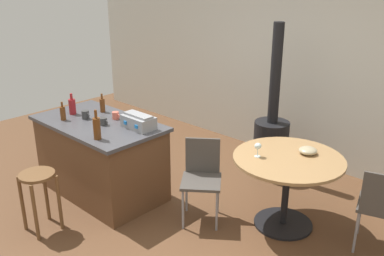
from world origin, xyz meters
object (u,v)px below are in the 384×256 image
Objects in this scene: cup_0 at (86,115)px; cup_2 at (104,121)px; wooden_stool at (39,188)px; wood_stove at (271,138)px; bottle_2 at (63,113)px; folding_chair_near at (202,174)px; folding_chair_far at (381,205)px; cup_1 at (116,115)px; serving_bowl at (308,151)px; dining_table at (287,174)px; bottle_1 at (72,106)px; toolbox at (139,121)px; bottle_0 at (97,128)px; bottle_3 at (102,105)px; wine_glass at (258,147)px; kitchen_island at (101,157)px.

cup_0 is 1.00× the size of cup_2.
wooden_stool is 0.33× the size of wood_stove.
cup_0 is 0.32m from cup_2.
folding_chair_near is at bearing 21.88° from bottle_2.
folding_chair_far is at bearing -23.50° from wood_stove.
cup_1 is 0.63× the size of serving_bowl.
folding_chair_far is (0.86, 0.19, -0.08)m from dining_table.
bottle_1 reaches higher than dining_table.
bottle_2 is at bearing -153.52° from toolbox.
dining_table is 0.86m from folding_chair_near.
bottle_0 is at bearing -54.61° from cup_1.
bottle_0 reaches higher than bottle_2.
wooden_stool is 5.25× the size of cup_0.
bottle_1 is at bearing -159.27° from dining_table.
serving_bowl reaches higher than dining_table.
bottle_3 is 1.88× the size of cup_0.
cup_1 is 2.14m from serving_bowl.
toolbox is 2.53× the size of wine_glass.
wine_glass is (1.57, 0.68, -0.06)m from cup_2.
cup_0 is (-2.12, -0.89, 0.35)m from dining_table.
cup_2 is (0.06, -0.21, -0.00)m from cup_1.
bottle_3 is (-3.05, -0.80, 0.47)m from folding_chair_far.
wine_glass is at bearing 18.26° from bottle_1.
cup_1 is at bearing -125.11° from wood_stove.
wooden_stool is at bearing -134.31° from wine_glass.
kitchen_island is at bearing -156.16° from dining_table.
kitchen_island is 0.80× the size of wood_stove.
bottle_3 is at bearing 174.96° from toolbox.
wood_stove is 2.46m from bottle_1.
wine_glass is (1.27, 0.97, -0.13)m from bottle_0.
bottle_3 reaches higher than cup_1.
folding_chair_far is 2.77m from bottle_0.
folding_chair_far is 1.22m from wine_glass.
kitchen_island is at bearing 102.71° from wooden_stool.
folding_chair_near is at bearing 41.40° from bottle_0.
dining_table is 6.05× the size of serving_bowl.
wood_stove is 8.54× the size of bottle_3.
cup_2 is (0.32, 0.02, -0.01)m from cup_0.
folding_chair_near is at bearing 20.74° from cup_2.
toolbox is 1.18× the size of bottle_0.
bottle_2 is 1.78× the size of cup_2.
toolbox reaches higher than dining_table.
bottle_2 is at bearing 174.56° from bottle_0.
toolbox is 0.41m from cup_2.
dining_table is 2.55m from bottle_2.
kitchen_island is at bearing -44.87° from bottle_3.
kitchen_island is 0.63m from bottle_3.
wooden_stool is 1.31m from bottle_3.
bottle_2 is 1.49× the size of wine_glass.
folding_chair_far is 2.90m from cup_2.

